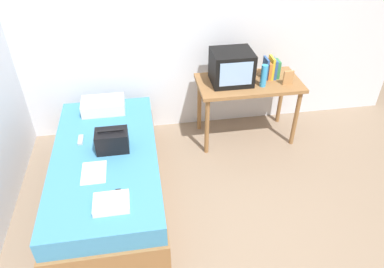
{
  "coord_description": "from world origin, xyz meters",
  "views": [
    {
      "loc": [
        -0.63,
        -1.91,
        2.67
      ],
      "look_at": [
        -0.17,
        0.94,
        0.56
      ],
      "focal_mm": 33.88,
      "sensor_mm": 36.0,
      "label": 1
    }
  ],
  "objects_px": {
    "desk": "(248,89)",
    "water_bottle": "(264,76)",
    "bed": "(108,175)",
    "picture_frame": "(288,78)",
    "folded_towel": "(111,203)",
    "remote_silver": "(81,140)",
    "magazine": "(94,173)",
    "tv": "(232,67)",
    "pillow": "(103,106)",
    "remote_dark": "(118,196)",
    "handbag": "(112,141)",
    "book_row": "(271,68)"
  },
  "relations": [
    {
      "from": "desk",
      "to": "water_bottle",
      "type": "xyz_separation_m",
      "value": [
        0.11,
        -0.13,
        0.22
      ]
    },
    {
      "from": "desk",
      "to": "bed",
      "type": "bearing_deg",
      "value": -154.88
    },
    {
      "from": "picture_frame",
      "to": "folded_towel",
      "type": "relative_size",
      "value": 0.58
    },
    {
      "from": "remote_silver",
      "to": "magazine",
      "type": "bearing_deg",
      "value": -72.9
    },
    {
      "from": "water_bottle",
      "to": "magazine",
      "type": "relative_size",
      "value": 0.86
    },
    {
      "from": "magazine",
      "to": "folded_towel",
      "type": "distance_m",
      "value": 0.44
    },
    {
      "from": "water_bottle",
      "to": "remote_silver",
      "type": "height_order",
      "value": "water_bottle"
    },
    {
      "from": "tv",
      "to": "water_bottle",
      "type": "bearing_deg",
      "value": -24.9
    },
    {
      "from": "tv",
      "to": "remote_silver",
      "type": "relative_size",
      "value": 3.06
    },
    {
      "from": "desk",
      "to": "pillow",
      "type": "distance_m",
      "value": 1.63
    },
    {
      "from": "desk",
      "to": "tv",
      "type": "relative_size",
      "value": 2.64
    },
    {
      "from": "water_bottle",
      "to": "picture_frame",
      "type": "height_order",
      "value": "water_bottle"
    },
    {
      "from": "water_bottle",
      "to": "remote_dark",
      "type": "xyz_separation_m",
      "value": [
        -1.58,
        -1.22,
        -0.33
      ]
    },
    {
      "from": "pillow",
      "to": "desk",
      "type": "bearing_deg",
      "value": 0.13
    },
    {
      "from": "picture_frame",
      "to": "remote_dark",
      "type": "xyz_separation_m",
      "value": [
        -1.86,
        -1.21,
        -0.29
      ]
    },
    {
      "from": "water_bottle",
      "to": "magazine",
      "type": "bearing_deg",
      "value": -153.66
    },
    {
      "from": "pillow",
      "to": "handbag",
      "type": "relative_size",
      "value": 1.52
    },
    {
      "from": "picture_frame",
      "to": "remote_dark",
      "type": "bearing_deg",
      "value": -146.96
    },
    {
      "from": "handbag",
      "to": "remote_dark",
      "type": "relative_size",
      "value": 1.92
    },
    {
      "from": "pillow",
      "to": "folded_towel",
      "type": "bearing_deg",
      "value": -85.79
    },
    {
      "from": "bed",
      "to": "water_bottle",
      "type": "distance_m",
      "value": 1.93
    },
    {
      "from": "picture_frame",
      "to": "handbag",
      "type": "height_order",
      "value": "picture_frame"
    },
    {
      "from": "book_row",
      "to": "magazine",
      "type": "height_order",
      "value": "book_row"
    },
    {
      "from": "pillow",
      "to": "folded_towel",
      "type": "height_order",
      "value": "pillow"
    },
    {
      "from": "remote_silver",
      "to": "book_row",
      "type": "bearing_deg",
      "value": 15.43
    },
    {
      "from": "pillow",
      "to": "remote_dark",
      "type": "xyz_separation_m",
      "value": [
        0.16,
        -1.34,
        -0.06
      ]
    },
    {
      "from": "bed",
      "to": "tv",
      "type": "height_order",
      "value": "tv"
    },
    {
      "from": "picture_frame",
      "to": "magazine",
      "type": "xyz_separation_m",
      "value": [
        -2.08,
        -0.88,
        -0.3
      ]
    },
    {
      "from": "bed",
      "to": "folded_towel",
      "type": "relative_size",
      "value": 7.14
    },
    {
      "from": "folded_towel",
      "to": "picture_frame",
      "type": "bearing_deg",
      "value": 34.01
    },
    {
      "from": "pillow",
      "to": "remote_silver",
      "type": "distance_m",
      "value": 0.56
    },
    {
      "from": "pillow",
      "to": "magazine",
      "type": "distance_m",
      "value": 1.01
    },
    {
      "from": "picture_frame",
      "to": "remote_silver",
      "type": "relative_size",
      "value": 1.13
    },
    {
      "from": "magazine",
      "to": "remote_dark",
      "type": "height_order",
      "value": "remote_dark"
    },
    {
      "from": "book_row",
      "to": "remote_silver",
      "type": "xyz_separation_m",
      "value": [
        -2.1,
        -0.58,
        -0.32
      ]
    },
    {
      "from": "remote_dark",
      "to": "folded_towel",
      "type": "bearing_deg",
      "value": -122.69
    },
    {
      "from": "remote_silver",
      "to": "folded_towel",
      "type": "bearing_deg",
      "value": -70.95
    },
    {
      "from": "pillow",
      "to": "remote_dark",
      "type": "distance_m",
      "value": 1.35
    },
    {
      "from": "water_bottle",
      "to": "folded_towel",
      "type": "xyz_separation_m",
      "value": [
        -1.63,
        -1.3,
        -0.32
      ]
    },
    {
      "from": "tv",
      "to": "picture_frame",
      "type": "distance_m",
      "value": 0.63
    },
    {
      "from": "bed",
      "to": "remote_silver",
      "type": "distance_m",
      "value": 0.43
    },
    {
      "from": "pillow",
      "to": "remote_dark",
      "type": "relative_size",
      "value": 2.92
    },
    {
      "from": "picture_frame",
      "to": "magazine",
      "type": "relative_size",
      "value": 0.56
    },
    {
      "from": "water_bottle",
      "to": "handbag",
      "type": "height_order",
      "value": "water_bottle"
    },
    {
      "from": "bed",
      "to": "water_bottle",
      "type": "height_order",
      "value": "water_bottle"
    },
    {
      "from": "water_bottle",
      "to": "picture_frame",
      "type": "xyz_separation_m",
      "value": [
        0.28,
        -0.01,
        -0.04
      ]
    },
    {
      "from": "tv",
      "to": "folded_towel",
      "type": "relative_size",
      "value": 1.57
    },
    {
      "from": "desk",
      "to": "remote_silver",
      "type": "distance_m",
      "value": 1.91
    },
    {
      "from": "pillow",
      "to": "magazine",
      "type": "height_order",
      "value": "pillow"
    },
    {
      "from": "desk",
      "to": "magazine",
      "type": "relative_size",
      "value": 4.0
    }
  ]
}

